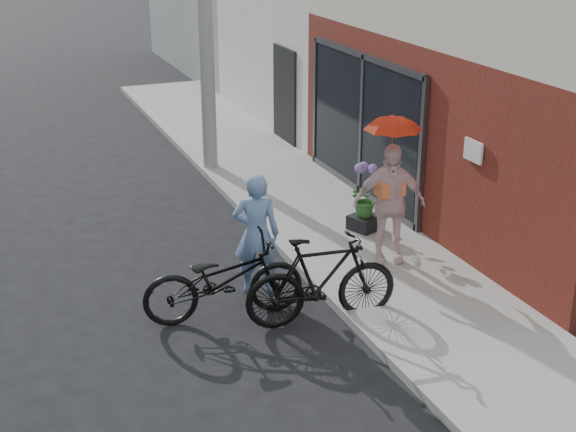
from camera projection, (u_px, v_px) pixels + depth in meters
ground at (266, 316)px, 10.43m from camera, size 80.00×80.00×0.00m
sidewalk at (344, 233)px, 12.87m from camera, size 2.20×24.00×0.12m
curb at (277, 244)px, 12.46m from camera, size 0.12×24.00×0.12m
officer at (256, 234)px, 10.76m from camera, size 0.74×0.63×1.72m
bike_left at (224, 279)px, 10.19m from camera, size 2.14×0.93×1.09m
bike_right at (322, 280)px, 10.06m from camera, size 2.03×0.78×1.19m
kimono_woman at (389, 203)px, 11.45m from camera, size 1.12×0.74×1.76m
parasol at (393, 120)px, 11.01m from camera, size 0.77×0.77×0.68m
planter at (365, 222)px, 12.84m from camera, size 0.56×0.56×0.23m
potted_plant at (366, 199)px, 12.69m from camera, size 0.51×0.44×0.57m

